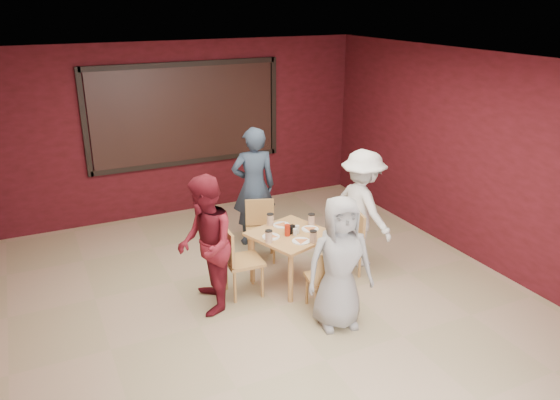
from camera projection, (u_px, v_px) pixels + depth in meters
name	position (u px, v px, depth m)	size (l,w,h in m)	color
floor	(278.00, 307.00, 6.43)	(7.00, 7.00, 0.00)	tan
window_blinds	(186.00, 114.00, 8.76)	(3.00, 0.02, 1.50)	black
dining_table	(291.00, 239.00, 6.79)	(1.08, 1.08, 0.83)	tan
chair_front	(327.00, 277.00, 6.16)	(0.45, 0.45, 0.81)	#B49046
chair_back	(261.00, 226.00, 7.50)	(0.50, 0.50, 0.82)	#B49046
chair_left	(238.00, 257.00, 6.53)	(0.45, 0.45, 0.89)	#B49046
chair_right	(350.00, 239.00, 7.08)	(0.50, 0.50, 0.84)	#B49046
diner_front	(340.00, 263.00, 5.84)	(0.74, 0.48, 1.51)	#979797
diner_back	(254.00, 187.00, 7.82)	(0.64, 0.42, 1.74)	#2C3B4F
diner_left	(205.00, 245.00, 6.13)	(0.79, 0.61, 1.62)	maroon
diner_right	(362.00, 209.00, 7.22)	(1.03, 0.59, 1.59)	white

